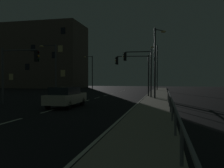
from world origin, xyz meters
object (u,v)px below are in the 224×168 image
object	(u,v)px
car	(66,97)
street_lamp_far_end	(53,65)
traffic_light_near_left	(139,64)
street_lamp_mid_block	(156,57)
traffic_light_far_center	(19,64)
street_lamp_median	(156,64)
building_distant	(42,57)
street_lamp_corner	(91,69)
traffic_light_near_right	(133,66)

from	to	relation	value
car	street_lamp_far_end	size ratio (longest dim) A/B	0.67
traffic_light_near_left	street_lamp_mid_block	bearing A→B (deg)	-33.14
street_lamp_far_end	traffic_light_far_center	bearing A→B (deg)	-79.61
car	street_lamp_far_end	distance (m)	13.02
street_lamp_median	building_distant	xyz separation A→B (m)	(-29.41, 10.49, 2.92)
street_lamp_mid_block	building_distant	xyz separation A→B (m)	(-30.03, 30.23, 3.44)
car	street_lamp_median	size ratio (longest dim) A/B	0.52
street_lamp_far_end	building_distant	xyz separation A→B (m)	(-16.94, 27.92, 3.97)
street_lamp_corner	building_distant	xyz separation A→B (m)	(-16.32, 9.83, 3.83)
street_lamp_corner	street_lamp_median	size ratio (longest dim) A/B	0.82
street_lamp_far_end	street_lamp_corner	world-z (taller)	street_lamp_corner
street_lamp_far_end	street_lamp_corner	size ratio (longest dim) A/B	0.95
car	street_lamp_corner	size ratio (longest dim) A/B	0.64
building_distant	street_lamp_median	bearing A→B (deg)	-19.62
street_lamp_median	street_lamp_far_end	bearing A→B (deg)	-125.58
traffic_light_near_right	building_distant	size ratio (longest dim) A/B	0.24
street_lamp_mid_block	car	bearing A→B (deg)	-127.85
traffic_light_near_left	traffic_light_near_right	bearing A→B (deg)	114.35
traffic_light_far_center	street_lamp_mid_block	world-z (taller)	street_lamp_mid_block
building_distant	street_lamp_corner	bearing A→B (deg)	-31.07
street_lamp_mid_block	traffic_light_near_right	bearing A→B (deg)	131.65
street_lamp_far_end	street_lamp_mid_block	bearing A→B (deg)	-10.02
car	street_lamp_mid_block	size ratio (longest dim) A/B	0.59
traffic_light_near_left	street_lamp_median	world-z (taller)	street_lamp_median
traffic_light_near_left	street_lamp_mid_block	xyz separation A→B (m)	(1.99, -1.30, 0.66)
traffic_light_near_left	street_lamp_far_end	size ratio (longest dim) A/B	0.82
traffic_light_far_center	street_lamp_far_end	bearing A→B (deg)	100.39
traffic_light_near_right	street_lamp_median	distance (m)	16.74
traffic_light_far_center	building_distant	xyz separation A→B (m)	(-18.76, 37.86, 4.58)
car	building_distant	size ratio (longest dim) A/B	0.21
street_lamp_median	traffic_light_near_right	bearing A→B (deg)	-97.70
car	street_lamp_median	bearing A→B (deg)	78.01
traffic_light_far_center	building_distant	size ratio (longest dim) A/B	0.23
traffic_light_far_center	car	bearing A→B (deg)	-10.82
traffic_light_near_right	street_lamp_median	world-z (taller)	street_lamp_median
street_lamp_corner	building_distant	size ratio (longest dim) A/B	0.32
street_lamp_far_end	street_lamp_median	size ratio (longest dim) A/B	0.78
car	street_lamp_corner	bearing A→B (deg)	103.78
street_lamp_far_end	street_lamp_median	world-z (taller)	street_lamp_median
street_lamp_far_end	street_lamp_corner	distance (m)	18.10
street_lamp_mid_block	street_lamp_far_end	world-z (taller)	street_lamp_mid_block
traffic_light_far_center	traffic_light_near_left	xyz separation A→B (m)	(9.28, 8.92, 0.47)
street_lamp_corner	street_lamp_far_end	bearing A→B (deg)	-88.05
street_lamp_mid_block	traffic_light_near_left	bearing A→B (deg)	146.86
traffic_light_near_left	street_lamp_median	size ratio (longest dim) A/B	0.64
street_lamp_mid_block	street_lamp_corner	bearing A→B (deg)	123.90
traffic_light_far_center	building_distant	distance (m)	42.50
street_lamp_far_end	building_distant	distance (m)	32.90
traffic_light_near_right	street_lamp_mid_block	size ratio (longest dim) A/B	0.68
building_distant	traffic_light_near_left	bearing A→B (deg)	-45.90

